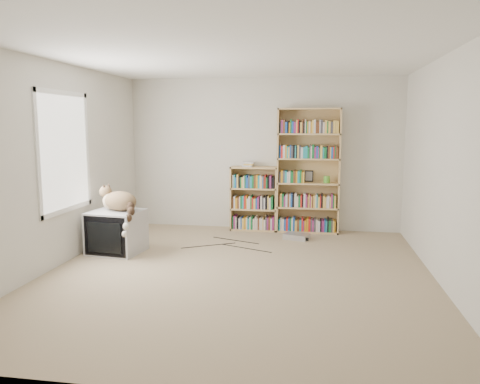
% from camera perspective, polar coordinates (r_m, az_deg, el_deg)
% --- Properties ---
extents(floor, '(4.50, 5.00, 0.01)m').
position_cam_1_polar(floor, '(5.58, -0.25, -9.94)').
color(floor, tan).
rests_on(floor, ground).
extents(wall_back, '(4.50, 0.02, 2.50)m').
position_cam_1_polar(wall_back, '(7.80, 2.83, 4.61)').
color(wall_back, beige).
rests_on(wall_back, floor).
extents(wall_front, '(4.50, 0.02, 2.50)m').
position_cam_1_polar(wall_front, '(2.91, -8.54, -1.59)').
color(wall_front, beige).
rests_on(wall_front, floor).
extents(wall_left, '(0.02, 5.00, 2.50)m').
position_cam_1_polar(wall_left, '(6.12, -21.54, 3.05)').
color(wall_left, beige).
rests_on(wall_left, floor).
extents(wall_right, '(0.02, 5.00, 2.50)m').
position_cam_1_polar(wall_right, '(5.43, 23.88, 2.33)').
color(wall_right, beige).
rests_on(wall_right, floor).
extents(ceiling, '(4.50, 5.00, 0.02)m').
position_cam_1_polar(ceiling, '(5.36, -0.27, 16.37)').
color(ceiling, white).
rests_on(ceiling, wall_back).
extents(window, '(0.02, 1.22, 1.52)m').
position_cam_1_polar(window, '(6.28, -20.59, 4.59)').
color(window, white).
rests_on(window, wall_left).
extents(crt_tv, '(0.73, 0.67, 0.58)m').
position_cam_1_polar(crt_tv, '(6.63, -14.77, -4.71)').
color(crt_tv, '#AFB0B2').
rests_on(crt_tv, floor).
extents(cat, '(0.69, 0.68, 0.59)m').
position_cam_1_polar(cat, '(6.51, -14.33, -1.45)').
color(cat, '#332515').
rests_on(cat, crt_tv).
extents(bookcase_tall, '(1.00, 0.30, 2.00)m').
position_cam_1_polar(bookcase_tall, '(7.63, 8.32, 2.14)').
color(bookcase_tall, tan).
rests_on(bookcase_tall, floor).
extents(bookcase_short, '(0.77, 0.30, 1.06)m').
position_cam_1_polar(bookcase_short, '(7.76, 1.73, -1.06)').
color(bookcase_short, tan).
rests_on(bookcase_short, floor).
extents(book_stack, '(0.19, 0.25, 0.08)m').
position_cam_1_polar(book_stack, '(7.69, 1.00, 3.42)').
color(book_stack, red).
rests_on(book_stack, bookcase_short).
extents(green_mug, '(0.10, 0.10, 0.11)m').
position_cam_1_polar(green_mug, '(7.62, 10.53, 1.53)').
color(green_mug, '#52A62F').
rests_on(green_mug, bookcase_tall).
extents(framed_print, '(0.14, 0.05, 0.19)m').
position_cam_1_polar(framed_print, '(7.72, 8.39, 1.94)').
color(framed_print, black).
rests_on(framed_print, bookcase_tall).
extents(dvd_player, '(0.42, 0.35, 0.08)m').
position_cam_1_polar(dvd_player, '(7.25, 6.91, -5.39)').
color(dvd_player, '#B6B6BB').
rests_on(dvd_player, floor).
extents(wall_outlet, '(0.01, 0.08, 0.13)m').
position_cam_1_polar(wall_outlet, '(7.12, -16.94, -3.65)').
color(wall_outlet, silver).
rests_on(wall_outlet, wall_left).
extents(floor_cables, '(1.20, 0.70, 0.01)m').
position_cam_1_polar(floor_cables, '(6.81, 0.02, -6.55)').
color(floor_cables, black).
rests_on(floor_cables, floor).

